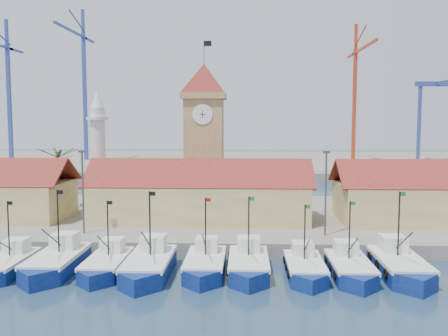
{
  "coord_description": "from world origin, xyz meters",
  "views": [
    {
      "loc": [
        5.47,
        -40.56,
        13.65
      ],
      "look_at": [
        2.99,
        18.0,
        8.11
      ],
      "focal_mm": 40.0,
      "sensor_mm": 36.0,
      "label": 1
    }
  ],
  "objects_px": {
    "boat_4": "(205,266)",
    "clock_tower": "(204,134)",
    "boat_0": "(6,267)",
    "minaret": "(98,149)"
  },
  "relations": [
    {
      "from": "clock_tower",
      "to": "boat_0",
      "type": "bearing_deg",
      "value": -123.43
    },
    {
      "from": "boat_0",
      "to": "minaret",
      "type": "height_order",
      "value": "minaret"
    },
    {
      "from": "boat_0",
      "to": "boat_4",
      "type": "xyz_separation_m",
      "value": [
        17.77,
        0.81,
        0.03
      ]
    },
    {
      "from": "boat_0",
      "to": "clock_tower",
      "type": "xyz_separation_m",
      "value": [
        15.85,
        24.01,
        11.25
      ]
    },
    {
      "from": "boat_4",
      "to": "boat_0",
      "type": "bearing_deg",
      "value": -177.39
    },
    {
      "from": "boat_4",
      "to": "minaret",
      "type": "height_order",
      "value": "minaret"
    },
    {
      "from": "boat_4",
      "to": "clock_tower",
      "type": "xyz_separation_m",
      "value": [
        -1.92,
        23.2,
        11.22
      ]
    },
    {
      "from": "clock_tower",
      "to": "minaret",
      "type": "height_order",
      "value": "clock_tower"
    },
    {
      "from": "boat_4",
      "to": "clock_tower",
      "type": "height_order",
      "value": "clock_tower"
    },
    {
      "from": "boat_4",
      "to": "clock_tower",
      "type": "relative_size",
      "value": 0.42
    }
  ]
}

